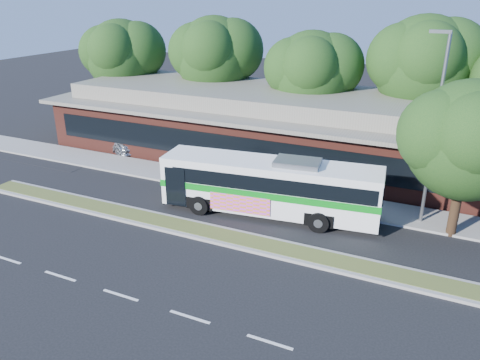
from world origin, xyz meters
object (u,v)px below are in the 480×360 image
(lamp_post, at_px, (435,126))
(sidewalk_tree, at_px, (478,138))
(transit_bus, at_px, (270,183))
(sedan, at_px, (116,137))

(lamp_post, distance_m, sidewalk_tree, 1.91)
(lamp_post, bearing_deg, transit_bus, -162.70)
(lamp_post, height_order, transit_bus, lamp_post)
(lamp_post, xyz_separation_m, sidewalk_tree, (1.82, -0.57, -0.17))
(sidewalk_tree, bearing_deg, transit_bus, -169.63)
(transit_bus, relative_size, sidewalk_tree, 1.54)
(lamp_post, distance_m, sedan, 21.89)
(transit_bus, xyz_separation_m, sedan, (-14.18, 5.55, -0.93))
(lamp_post, relative_size, sidewalk_tree, 1.25)
(lamp_post, height_order, sidewalk_tree, lamp_post)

